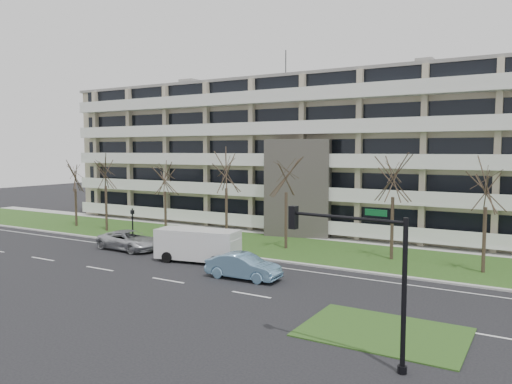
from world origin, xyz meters
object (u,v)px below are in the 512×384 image
Objects in this scene: blue_sedan at (243,266)px; pedestrian_signal at (133,221)px; silver_pickup at (129,240)px; white_van at (199,242)px; traffic_signal at (362,263)px.

blue_sedan is 15.15m from pedestrian_signal.
silver_pickup is 7.45m from white_van.
silver_pickup is at bearing 161.23° from traffic_signal.
white_van is at bearing -3.66° from pedestrian_signal.
blue_sedan is 13.46m from traffic_signal.
pedestrian_signal is at bearing 68.54° from blue_sedan.
silver_pickup is 1.82× the size of pedestrian_signal.
silver_pickup is 25.76m from traffic_signal.
white_van is (7.41, -0.55, 0.62)m from silver_pickup.
blue_sedan is at bearing -7.09° from pedestrian_signal.
white_van is at bearing -89.96° from silver_pickup.
white_van reaches higher than silver_pickup.
traffic_signal is (15.63, -10.59, 2.40)m from white_van.
silver_pickup is at bearing -40.31° from pedestrian_signal.
blue_sedan is at bearing -34.69° from white_van.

